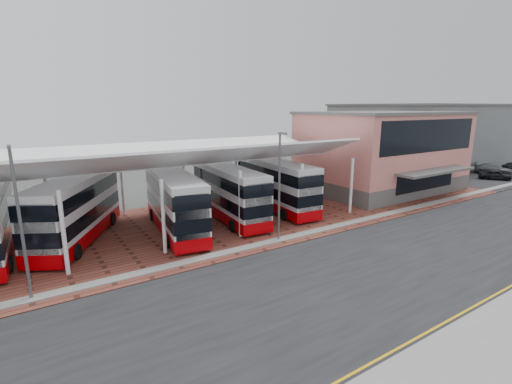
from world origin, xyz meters
The scene contains 19 objects.
ground centered at (0.00, 0.00, 0.00)m, with size 140.00×140.00×0.00m, color #424540.
road centered at (0.00, -1.00, 0.01)m, with size 120.00×14.00×0.02m, color black.
forecourt centered at (2.00, 13.00, 0.03)m, with size 72.00×16.00×0.06m, color brown.
sidewalk centered at (0.00, -9.00, 0.07)m, with size 120.00×4.00×0.14m, color gray.
north_kerb centered at (0.00, 6.20, 0.07)m, with size 120.00×0.80×0.14m, color gray.
carpark_surface centered at (44.00, 10.00, 0.04)m, with size 22.00×10.00×0.08m, color black.
yellow_line_near centered at (0.00, -7.00, 0.03)m, with size 120.00×0.12×0.01m, color #DEA209.
yellow_line_far centered at (0.00, -6.70, 0.03)m, with size 120.00×0.12×0.01m, color #DEA209.
canopy centered at (-6.00, 13.94, 5.80)m, with size 37.00×11.63×7.07m.
terminal centered at (23.00, 13.92, 4.66)m, with size 18.40×14.40×9.25m.
warehouse centered at (48.00, 24.00, 5.15)m, with size 30.50×20.50×10.25m.
lamp_west centered at (-14.00, 6.27, 4.36)m, with size 0.16×0.90×8.07m.
lamp_east centered at (2.00, 6.27, 4.36)m, with size 0.16×0.90×8.07m.
bus_2 centered at (-10.53, 14.42, 2.42)m, with size 8.00×11.32×4.75m.
bus_3 centered at (-3.67, 12.55, 2.38)m, with size 4.32×11.58×4.66m.
bus_4 centered at (1.63, 13.19, 2.35)m, with size 3.60×11.38×4.61m.
bus_5 centered at (6.98, 13.51, 2.40)m, with size 3.64×11.61×4.71m.
carpark_car_a centered at (40.83, 9.00, 0.75)m, with size 1.59×3.96×1.35m, color black.
carpark_car_b centered at (45.06, 11.11, 0.83)m, with size 2.11×5.20×1.51m, color #53555A.
Camera 1 is at (-13.82, -14.78, 9.82)m, focal length 26.00 mm.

